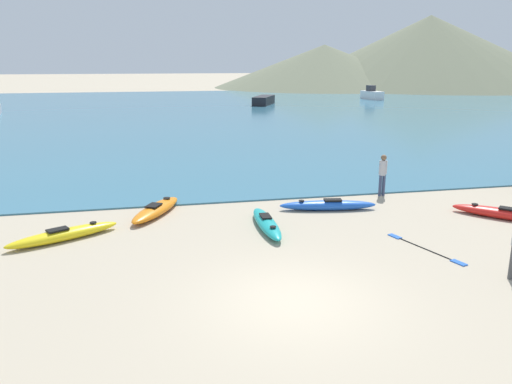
{
  "coord_description": "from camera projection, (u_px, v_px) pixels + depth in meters",
  "views": [
    {
      "loc": [
        -2.93,
        -9.71,
        5.2
      ],
      "look_at": [
        0.75,
        7.65,
        0.5
      ],
      "focal_mm": 35.0,
      "sensor_mm": 36.0,
      "label": 1
    }
  ],
  "objects": [
    {
      "name": "kayak_on_sand_3",
      "position": [
        267.0,
        223.0,
        15.87
      ],
      "size": [
        0.59,
        3.23,
        0.39
      ],
      "color": "teal",
      "rests_on": "ground_plane"
    },
    {
      "name": "moored_boat_0",
      "position": [
        372.0,
        94.0,
        67.73
      ],
      "size": [
        1.94,
        3.87,
        1.84
      ],
      "color": "white",
      "rests_on": "bay_water"
    },
    {
      "name": "far_hill_left",
      "position": [
        324.0,
        66.0,
        98.12
      ],
      "size": [
        43.28,
        43.28,
        8.17
      ],
      "primitive_type": "cone",
      "color": "#6B7056",
      "rests_on": "ground_plane"
    },
    {
      "name": "far_hill_midleft",
      "position": [
        428.0,
        51.0,
        101.1
      ],
      "size": [
        58.66,
        58.66,
        13.94
      ],
      "primitive_type": "cone",
      "color": "#6B7056",
      "rests_on": "ground_plane"
    },
    {
      "name": "kayak_on_sand_4",
      "position": [
        156.0,
        210.0,
        17.3
      ],
      "size": [
        2.11,
        3.15,
        0.4
      ],
      "color": "orange",
      "rests_on": "ground_plane"
    },
    {
      "name": "moored_boat_2",
      "position": [
        264.0,
        100.0,
        59.65
      ],
      "size": [
        3.79,
        5.58,
        1.0
      ],
      "color": "black",
      "rests_on": "bay_water"
    },
    {
      "name": "ground_plane",
      "position": [
        294.0,
        301.0,
        11.1
      ],
      "size": [
        400.0,
        400.0,
        0.0
      ],
      "primitive_type": "plane",
      "color": "tan"
    },
    {
      "name": "bay_water",
      "position": [
        178.0,
        111.0,
        51.89
      ],
      "size": [
        160.0,
        70.0,
        0.06
      ],
      "primitive_type": "cube",
      "color": "teal",
      "rests_on": "ground_plane"
    },
    {
      "name": "kayak_on_sand_1",
      "position": [
        64.0,
        235.0,
        14.83
      ],
      "size": [
        3.22,
        2.12,
        0.39
      ],
      "color": "yellow",
      "rests_on": "ground_plane"
    },
    {
      "name": "kayak_on_sand_0",
      "position": [
        328.0,
        205.0,
        17.84
      ],
      "size": [
        3.51,
        1.11,
        0.39
      ],
      "color": "blue",
      "rests_on": "ground_plane"
    },
    {
      "name": "kayak_on_sand_2",
      "position": [
        503.0,
        213.0,
        16.88
      ],
      "size": [
        2.73,
        2.77,
        0.4
      ],
      "color": "red",
      "rests_on": "ground_plane"
    },
    {
      "name": "loose_paddle",
      "position": [
        425.0,
        249.0,
        14.16
      ],
      "size": [
        1.0,
        2.71,
        0.03
      ],
      "color": "black",
      "rests_on": "ground_plane"
    },
    {
      "name": "person_near_waterline",
      "position": [
        383.0,
        172.0,
        19.52
      ],
      "size": [
        0.33,
        0.28,
        1.65
      ],
      "color": "#384260",
      "rests_on": "ground_plane"
    }
  ]
}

